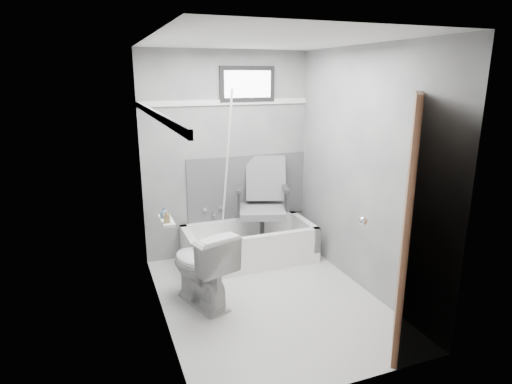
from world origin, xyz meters
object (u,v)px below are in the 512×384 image
office_chair (262,205)px  soap_bottle_a (167,216)px  bathtub (250,244)px  door (462,235)px  toilet (201,267)px  soap_bottle_b (164,212)px

office_chair → soap_bottle_a: 1.61m
bathtub → door: (0.84, -2.21, 0.79)m
office_chair → soap_bottle_a: bearing=-124.0°
bathtub → office_chair: 0.48m
door → soap_bottle_a: 2.31m
door → soap_bottle_a: door is taller
office_chair → toilet: office_chair is taller
office_chair → door: (0.67, -2.25, 0.34)m
soap_bottle_b → office_chair: bearing=33.3°
bathtub → soap_bottle_a: soap_bottle_a is taller
bathtub → office_chair: (0.17, 0.04, 0.45)m
door → toilet: bearing=137.8°
bathtub → door: door is taller
bathtub → soap_bottle_a: (-1.08, -0.92, 0.76)m
soap_bottle_a → soap_bottle_b: bearing=90.0°
toilet → soap_bottle_b: soap_bottle_b is taller
office_chair → soap_bottle_a: size_ratio=9.37×
office_chair → soap_bottle_b: 1.53m
toilet → soap_bottle_a: bearing=9.5°
door → soap_bottle_a: (-1.92, 1.29, -0.03)m
office_chair → toilet: size_ratio=1.41×
office_chair → soap_bottle_b: office_chair is taller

